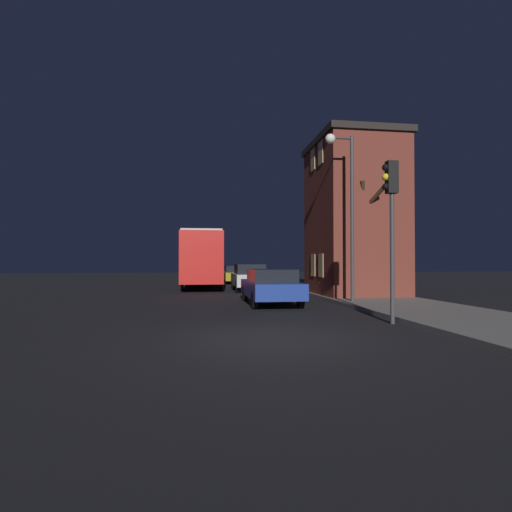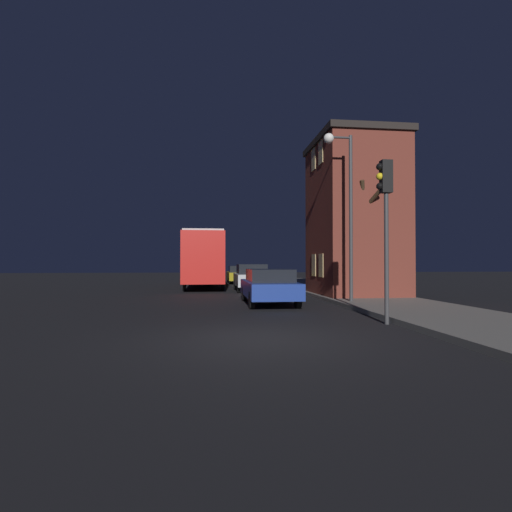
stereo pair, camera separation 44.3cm
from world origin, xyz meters
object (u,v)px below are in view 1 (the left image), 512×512
Objects in this scene: bus at (201,256)px; car_near_lane at (271,286)px; car_mid_lane at (249,277)px; traffic_light at (391,207)px; car_far_lane at (235,274)px; streetlamp at (345,189)px; bare_tree at (363,236)px.

bus reaches higher than car_near_lane.
car_near_lane is at bearing -90.72° from car_mid_lane.
traffic_light is 0.94× the size of car_far_lane.
streetlamp reaches higher than car_near_lane.
traffic_light is 0.95× the size of car_near_lane.
bare_tree is 0.45× the size of bus.
car_mid_lane is (2.82, -4.64, -1.32)m from bus.
traffic_light is at bearing -66.16° from car_near_lane.
streetlamp is at bearing 84.10° from traffic_light.
bare_tree is at bearing -58.01° from bus.
car_near_lane is 7.65m from car_mid_lane.
bare_tree is at bearing 12.70° from car_near_lane.
bus is at bearing 121.99° from bare_tree.
bare_tree reaches higher than car_far_lane.
streetlamp reaches higher than bare_tree.
bus is 5.45m from car_far_lane.
car_far_lane is (-2.38, 22.23, -2.49)m from traffic_light.
streetlamp is 1.41× the size of car_near_lane.
streetlamp is at bearing -71.07° from car_mid_lane.
car_far_lane is (-0.06, 9.12, -0.09)m from car_mid_lane.
traffic_light is 6.46m from car_near_lane.
bus is (-5.65, 12.87, -2.48)m from streetlamp.
streetlamp is 4.88m from car_near_lane.
streetlamp is 18.01m from car_far_lane.
car_near_lane is 16.77m from car_far_lane.
bus is at bearing 121.33° from car_mid_lane.
bare_tree is 1.12× the size of car_far_lane.
streetlamp is at bearing -11.19° from car_near_lane.
bus is at bearing 113.69° from streetlamp.
car_near_lane is (-4.34, -0.98, -2.11)m from bare_tree.
bus is (-5.14, 17.75, -1.08)m from traffic_light.
car_far_lane is (-2.88, 17.34, -3.89)m from streetlamp.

